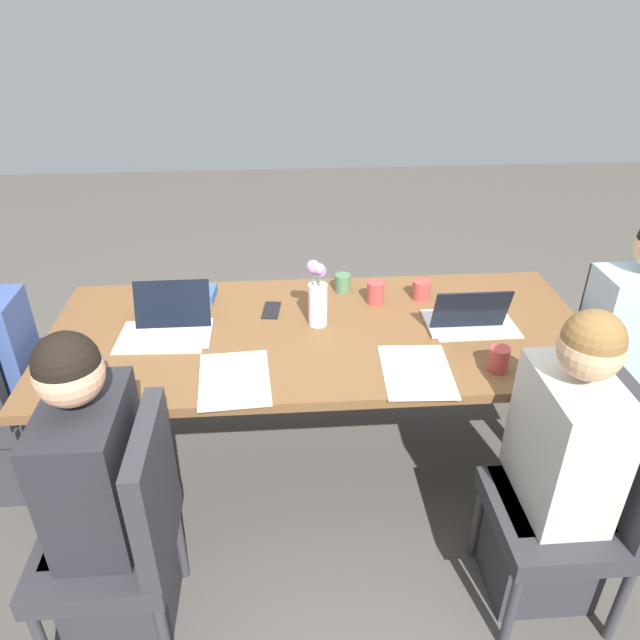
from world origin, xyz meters
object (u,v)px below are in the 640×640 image
object	(u,v)px
flower_vase	(318,294)
coffee_mug_near_right	(343,283)
person_far_left_mid	(104,508)
phone_black	(271,310)
laptop_head_right_left_near	(172,325)
coffee_mug_centre_left	(499,359)
person_head_left_right_near	(626,357)
coffee_mug_near_left	(94,371)
chair_far_left_mid	(125,527)
chair_head_left_right_near	(628,352)
dining_table	(320,344)
laptop_head_left_right_near	(465,318)
book_red_cover	(193,294)
coffee_mug_far_left	(421,290)
person_far_left_far	(555,480)
chair_far_left_far	(582,498)
coffee_mug_centre_right	(376,292)

from	to	relation	value
flower_vase	coffee_mug_near_right	size ratio (longest dim) A/B	3.61
person_far_left_mid	phone_black	bearing A→B (deg)	-121.56
laptop_head_right_left_near	coffee_mug_centre_left	distance (m)	1.32
person_far_left_mid	person_head_left_right_near	bearing A→B (deg)	-161.18
coffee_mug_near_left	chair_far_left_mid	bearing A→B (deg)	108.81
chair_head_left_right_near	coffee_mug_near_right	world-z (taller)	chair_head_left_right_near
dining_table	flower_vase	bearing A→B (deg)	-83.96
dining_table	coffee_mug_centre_left	xyz separation A→B (m)	(-0.65, 0.34, 0.12)
laptop_head_left_right_near	phone_black	world-z (taller)	laptop_head_left_right_near
dining_table	book_red_cover	xyz separation A→B (m)	(0.57, -0.33, 0.09)
coffee_mug_centre_left	book_red_cover	size ratio (longest dim) A/B	0.49
coffee_mug_centre_left	chair_head_left_right_near	bearing A→B (deg)	-152.45
laptop_head_left_right_near	coffee_mug_near_left	xyz separation A→B (m)	(1.47, 0.29, 0.00)
coffee_mug_far_left	person_far_left_far	bearing A→B (deg)	106.03
dining_table	laptop_head_right_left_near	bearing A→B (deg)	-1.50
book_red_cover	phone_black	xyz separation A→B (m)	(-0.36, 0.15, -0.02)
person_far_left_mid	phone_black	xyz separation A→B (m)	(-0.56, -0.91, 0.21)
flower_vase	coffee_mug_near_left	world-z (taller)	flower_vase
chair_head_left_right_near	laptop_head_right_left_near	world-z (taller)	laptop_head_right_left_near
person_far_left_mid	chair_head_left_right_near	size ratio (longest dim) A/B	1.33
dining_table	coffee_mug_far_left	xyz separation A→B (m)	(-0.49, -0.25, 0.11)
dining_table	person_head_left_right_near	xyz separation A→B (m)	(-1.41, -0.01, -0.14)
chair_head_left_right_near	coffee_mug_centre_left	size ratio (longest dim) A/B	9.18
dining_table	laptop_head_right_left_near	distance (m)	0.63
laptop_head_right_left_near	chair_far_left_mid	bearing A→B (deg)	84.69
dining_table	flower_vase	size ratio (longest dim) A/B	7.60
chair_far_left_mid	person_far_left_mid	distance (m)	0.10
laptop_head_right_left_near	phone_black	xyz separation A→B (m)	(-0.41, -0.17, -0.04)
coffee_mug_near_right	book_red_cover	size ratio (longest dim) A/B	0.42
laptop_head_left_right_near	coffee_mug_near_right	size ratio (longest dim) A/B	3.84
chair_far_left_far	chair_head_left_right_near	size ratio (longest dim) A/B	1.00
coffee_mug_near_left	coffee_mug_far_left	world-z (taller)	coffee_mug_near_left
flower_vase	coffee_mug_near_left	xyz separation A→B (m)	(0.85, 0.36, -0.09)
laptop_head_left_right_near	coffee_mug_centre_left	xyz separation A→B (m)	(-0.04, 0.32, 0.01)
coffee_mug_near_right	coffee_mug_centre_left	xyz separation A→B (m)	(-0.52, 0.70, 0.01)
laptop_head_right_left_near	phone_black	size ratio (longest dim) A/B	2.13
chair_far_left_far	dining_table	bearing A→B (deg)	-42.67
coffee_mug_near_right	phone_black	bearing A→B (deg)	27.16
person_far_left_mid	chair_far_left_far	world-z (taller)	person_far_left_mid
chair_far_left_mid	laptop_head_left_right_near	bearing A→B (deg)	-149.49
book_red_cover	flower_vase	bearing A→B (deg)	159.28
chair_far_left_far	laptop_head_right_left_near	xyz separation A→B (m)	(1.46, -0.79, 0.28)
chair_far_left_mid	flower_vase	xyz separation A→B (m)	(-0.68, -0.85, 0.38)
chair_far_left_far	coffee_mug_centre_left	world-z (taller)	chair_far_left_far
coffee_mug_centre_right	chair_far_left_mid	bearing A→B (deg)	46.68
person_head_left_right_near	coffee_mug_centre_right	xyz separation A→B (m)	(1.14, -0.22, 0.26)
chair_far_left_far	chair_head_left_right_near	bearing A→B (deg)	-126.07
coffee_mug_far_left	coffee_mug_centre_left	bearing A→B (deg)	105.50
chair_far_left_mid	coffee_mug_near_left	bearing A→B (deg)	-71.19
flower_vase	coffee_mug_centre_right	bearing A→B (deg)	-147.95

